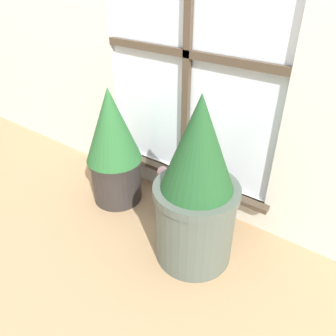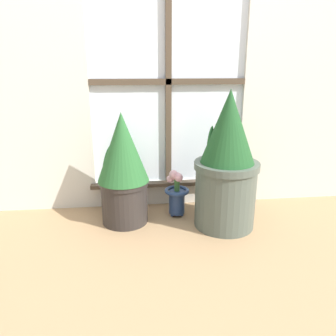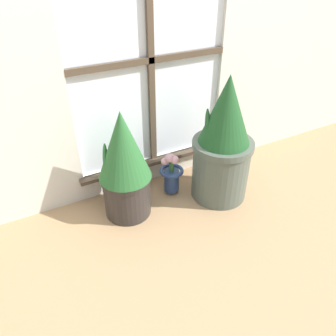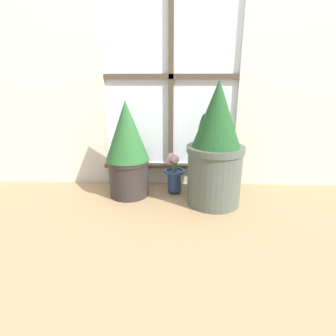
% 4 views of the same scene
% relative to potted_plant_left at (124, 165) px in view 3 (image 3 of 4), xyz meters
% --- Properties ---
extents(ground_plane, '(10.00, 10.00, 0.00)m').
position_rel_potted_plant_left_xyz_m(ground_plane, '(0.29, -0.25, -0.34)').
color(ground_plane, tan).
extents(potted_plant_left, '(0.30, 0.30, 0.66)m').
position_rel_potted_plant_left_xyz_m(potted_plant_left, '(0.00, 0.00, 0.00)').
color(potted_plant_left, '#2D2826').
rests_on(potted_plant_left, ground_plane).
extents(potted_plant_right, '(0.37, 0.37, 0.79)m').
position_rel_potted_plant_left_xyz_m(potted_plant_right, '(0.58, -0.11, 0.03)').
color(potted_plant_right, '#4C564C').
rests_on(potted_plant_right, ground_plane).
extents(flower_vase, '(0.15, 0.15, 0.30)m').
position_rel_potted_plant_left_xyz_m(flower_vase, '(0.32, 0.05, -0.19)').
color(flower_vase, navy).
rests_on(flower_vase, ground_plane).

